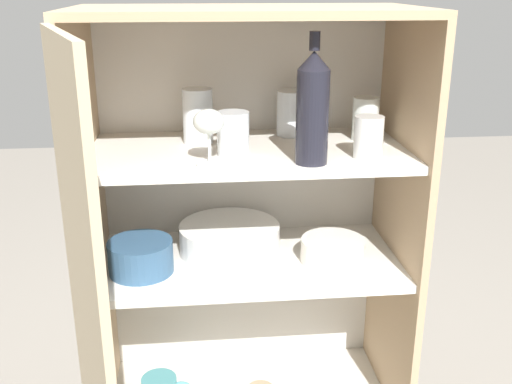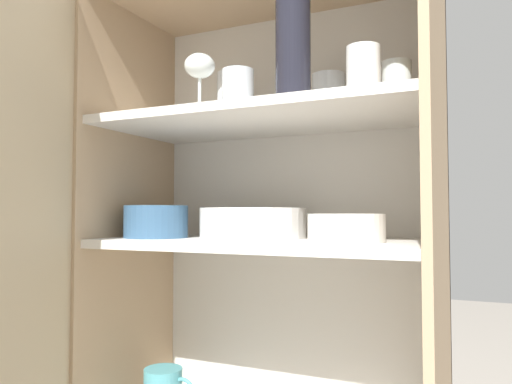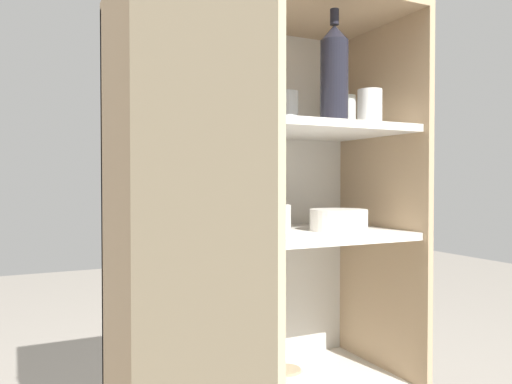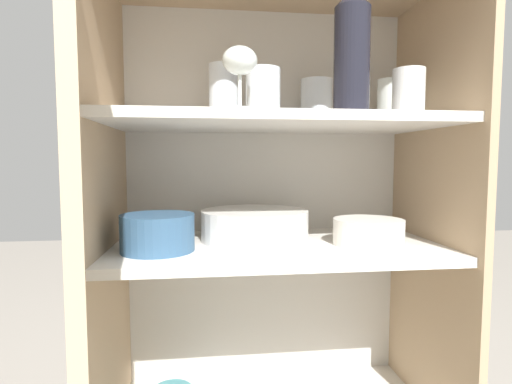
{
  "view_description": "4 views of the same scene",
  "coord_description": "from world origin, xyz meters",
  "px_view_note": "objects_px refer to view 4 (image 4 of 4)",
  "views": [
    {
      "loc": [
        -0.12,
        -1.17,
        1.37
      ],
      "look_at": [
        0.02,
        0.23,
        0.87
      ],
      "focal_mm": 42.0,
      "sensor_mm": 36.0,
      "label": 1
    },
    {
      "loc": [
        0.46,
        -0.86,
        0.77
      ],
      "look_at": [
        -0.03,
        0.21,
        0.82
      ],
      "focal_mm": 35.0,
      "sensor_mm": 36.0,
      "label": 2
    },
    {
      "loc": [
        -0.59,
        -0.98,
        0.85
      ],
      "look_at": [
        -0.01,
        0.21,
        0.82
      ],
      "focal_mm": 35.0,
      "sensor_mm": 36.0,
      "label": 3
    },
    {
      "loc": [
        -0.15,
        -0.71,
        0.9
      ],
      "look_at": [
        -0.04,
        0.24,
        0.83
      ],
      "focal_mm": 28.0,
      "sensor_mm": 36.0,
      "label": 4
    }
  ],
  "objects_px": {
    "wine_bottle": "(352,49)",
    "plate_stack_white": "(255,225)",
    "serving_bowl_small": "(368,231)",
    "mixing_bowl_large": "(158,231)"
  },
  "relations": [
    {
      "from": "wine_bottle",
      "to": "serving_bowl_small",
      "type": "distance_m",
      "value": 0.39
    },
    {
      "from": "wine_bottle",
      "to": "serving_bowl_small",
      "type": "bearing_deg",
      "value": 49.13
    },
    {
      "from": "plate_stack_white",
      "to": "serving_bowl_small",
      "type": "bearing_deg",
      "value": -18.32
    },
    {
      "from": "wine_bottle",
      "to": "mixing_bowl_large",
      "type": "relative_size",
      "value": 1.8
    },
    {
      "from": "wine_bottle",
      "to": "serving_bowl_small",
      "type": "relative_size",
      "value": 1.76
    },
    {
      "from": "wine_bottle",
      "to": "plate_stack_white",
      "type": "distance_m",
      "value": 0.44
    },
    {
      "from": "serving_bowl_small",
      "to": "wine_bottle",
      "type": "bearing_deg",
      "value": -130.87
    },
    {
      "from": "plate_stack_white",
      "to": "serving_bowl_small",
      "type": "distance_m",
      "value": 0.26
    },
    {
      "from": "wine_bottle",
      "to": "plate_stack_white",
      "type": "bearing_deg",
      "value": 134.09
    },
    {
      "from": "plate_stack_white",
      "to": "wine_bottle",
      "type": "bearing_deg",
      "value": -45.91
    }
  ]
}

